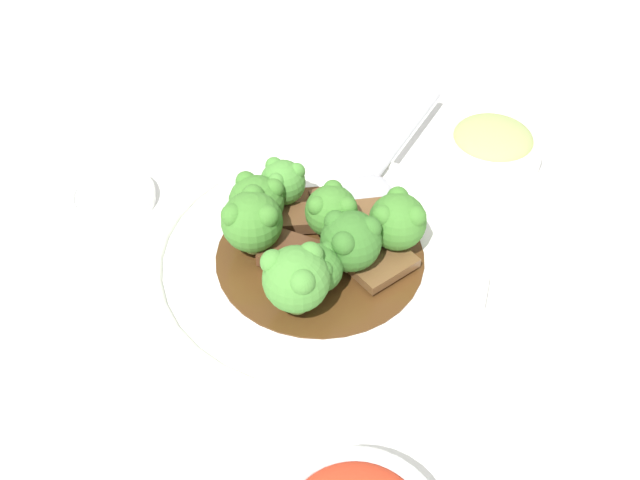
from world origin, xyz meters
The scene contains 19 objects.
ground_plane centered at (0.00, 0.00, 0.00)m, with size 4.00×4.00×0.00m, color white.
main_plate centered at (0.00, 0.00, 0.01)m, with size 0.29×0.29×0.02m.
beef_strip_0 centered at (-0.04, 0.02, 0.02)m, with size 0.05×0.05×0.01m.
beef_strip_1 centered at (0.02, 0.05, 0.03)m, with size 0.06×0.06×0.02m.
beef_strip_2 centered at (0.06, 0.01, 0.02)m, with size 0.05×0.06×0.01m.
beef_strip_3 centered at (-0.01, 0.05, 0.02)m, with size 0.06×0.05×0.01m.
beef_strip_4 centered at (-0.01, -0.02, 0.03)m, with size 0.07×0.05×0.01m.
broccoli_floret_0 centered at (-0.05, -0.03, 0.05)m, with size 0.05×0.05×0.06m.
broccoli_floret_1 centered at (-0.07, 0.00, 0.05)m, with size 0.05×0.05×0.05m.
broccoli_floret_2 centered at (0.02, -0.04, 0.04)m, with size 0.04×0.04×0.04m.
broccoli_floret_3 centered at (0.00, 0.02, 0.05)m, with size 0.05×0.05×0.06m.
broccoli_floret_4 centered at (-0.06, 0.03, 0.05)m, with size 0.04×0.04×0.05m.
broccoli_floret_5 centered at (0.02, -0.06, 0.05)m, with size 0.05×0.05×0.06m.
broccoli_floret_6 centered at (0.05, 0.04, 0.05)m, with size 0.05×0.05×0.05m.
broccoli_floret_7 centered at (0.03, 0.00, 0.05)m, with size 0.05×0.05×0.06m.
serving_spoon centered at (-0.01, 0.09, 0.03)m, with size 0.05×0.23×0.01m.
side_bowl_appetizer centered at (0.07, 0.21, 0.02)m, with size 0.10×0.10×0.05m.
sauce_dish centered at (-0.21, -0.03, 0.01)m, with size 0.08×0.08×0.01m.
paper_napkin centered at (-0.21, 0.11, 0.00)m, with size 0.12×0.12×0.01m.
Camera 1 is at (0.24, -0.38, 0.48)m, focal length 42.00 mm.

